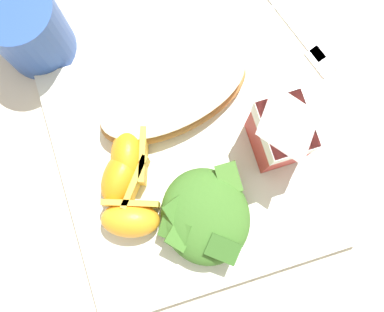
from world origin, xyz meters
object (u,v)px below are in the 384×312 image
(orange_wedge_middle, at_px, (123,178))
(orange_wedge_rear, at_px, (131,218))
(milk_carton, at_px, (282,131))
(drinking_blue_cup, at_px, (28,29))
(metal_fork, at_px, (291,20))
(white_plate, at_px, (192,159))
(orange_wedge_front, at_px, (130,156))
(cheesy_pizza_bread, at_px, (174,97))
(green_salad_pile, at_px, (205,216))

(orange_wedge_middle, xyz_separation_m, orange_wedge_rear, (0.04, -0.00, 0.00))
(milk_carton, height_order, drinking_blue_cup, milk_carton)
(orange_wedge_rear, xyz_separation_m, metal_fork, (-0.17, 0.24, -0.03))
(white_plate, xyz_separation_m, drinking_blue_cup, (-0.18, -0.13, 0.04))
(orange_wedge_middle, distance_m, drinking_blue_cup, 0.19)
(orange_wedge_rear, xyz_separation_m, drinking_blue_cup, (-0.22, -0.05, 0.01))
(orange_wedge_front, xyz_separation_m, drinking_blue_cup, (-0.16, -0.06, 0.01))
(orange_wedge_front, height_order, metal_fork, orange_wedge_front)
(white_plate, height_order, cheesy_pizza_bread, cheesy_pizza_bread)
(orange_wedge_front, bearing_deg, drinking_blue_cup, -158.35)
(metal_fork, relative_size, drinking_blue_cup, 1.88)
(green_salad_pile, relative_size, orange_wedge_rear, 1.53)
(orange_wedge_middle, bearing_deg, milk_carton, 87.17)
(cheesy_pizza_bread, distance_m, orange_wedge_rear, 0.13)
(white_plate, height_order, orange_wedge_front, orange_wedge_front)
(green_salad_pile, xyz_separation_m, milk_carton, (-0.05, 0.09, 0.04))
(orange_wedge_middle, distance_m, metal_fork, 0.27)
(green_salad_pile, relative_size, orange_wedge_middle, 1.51)
(milk_carton, height_order, metal_fork, milk_carton)
(green_salad_pile, relative_size, milk_carton, 0.95)
(milk_carton, bearing_deg, white_plate, -96.93)
(orange_wedge_front, bearing_deg, milk_carton, 79.35)
(green_salad_pile, height_order, milk_carton, milk_carton)
(milk_carton, bearing_deg, orange_wedge_rear, -78.68)
(cheesy_pizza_bread, height_order, drinking_blue_cup, drinking_blue_cup)
(orange_wedge_rear, distance_m, drinking_blue_cup, 0.23)
(metal_fork, bearing_deg, orange_wedge_front, -64.57)
(milk_carton, bearing_deg, metal_fork, 151.63)
(white_plate, height_order, orange_wedge_rear, orange_wedge_rear)
(green_salad_pile, height_order, orange_wedge_rear, green_salad_pile)
(milk_carton, bearing_deg, orange_wedge_front, -100.65)
(white_plate, relative_size, drinking_blue_cup, 2.86)
(green_salad_pile, height_order, orange_wedge_middle, green_salad_pile)
(metal_fork, height_order, drinking_blue_cup, drinking_blue_cup)
(orange_wedge_rear, bearing_deg, milk_carton, 101.32)
(cheesy_pizza_bread, relative_size, orange_wedge_front, 2.64)
(white_plate, distance_m, green_salad_pile, 0.07)
(green_salad_pile, relative_size, drinking_blue_cup, 1.07)
(metal_fork, bearing_deg, milk_carton, -28.37)
(orange_wedge_front, bearing_deg, orange_wedge_rear, -15.51)
(white_plate, xyz_separation_m, green_salad_pile, (0.06, -0.01, 0.03))
(milk_carton, bearing_deg, orange_wedge_middle, -92.83)
(cheesy_pizza_bread, height_order, orange_wedge_front, orange_wedge_front)
(cheesy_pizza_bread, bearing_deg, drinking_blue_cup, -131.67)
(cheesy_pizza_bread, bearing_deg, orange_wedge_front, -52.21)
(cheesy_pizza_bread, xyz_separation_m, orange_wedge_front, (0.05, -0.06, 0.00))
(cheesy_pizza_bread, distance_m, green_salad_pile, 0.13)
(cheesy_pizza_bread, bearing_deg, orange_wedge_rear, -35.87)
(green_salad_pile, xyz_separation_m, orange_wedge_rear, (-0.02, -0.07, -0.00))
(green_salad_pile, distance_m, orange_wedge_front, 0.10)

